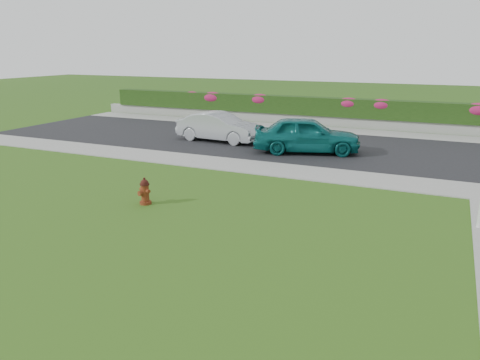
% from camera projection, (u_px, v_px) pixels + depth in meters
% --- Properties ---
extents(ground, '(120.00, 120.00, 0.00)m').
position_uv_depth(ground, '(168.00, 270.00, 10.01)').
color(ground, black).
rests_on(ground, ground).
extents(street_far, '(26.00, 8.00, 0.04)m').
position_uv_depth(street_far, '(233.00, 139.00, 24.27)').
color(street_far, black).
rests_on(street_far, ground).
extents(sidewalk_far, '(24.00, 2.00, 0.04)m').
position_uv_depth(sidewalk_far, '(164.00, 157.00, 20.27)').
color(sidewalk_far, gray).
rests_on(sidewalk_far, ground).
extents(sidewalk_beyond, '(34.00, 2.00, 0.04)m').
position_uv_depth(sidewalk_beyond, '(332.00, 130.00, 27.08)').
color(sidewalk_beyond, gray).
rests_on(sidewalk_beyond, ground).
extents(retaining_wall, '(34.00, 0.40, 0.60)m').
position_uv_depth(retaining_wall, '(338.00, 122.00, 28.32)').
color(retaining_wall, gray).
rests_on(retaining_wall, ground).
extents(hedge, '(32.00, 0.90, 1.10)m').
position_uv_depth(hedge, '(339.00, 107.00, 28.18)').
color(hedge, black).
rests_on(hedge, retaining_wall).
extents(fire_hydrant, '(0.43, 0.41, 0.83)m').
position_uv_depth(fire_hydrant, '(145.00, 192.00, 14.13)').
color(fire_hydrant, '#55170D').
rests_on(fire_hydrant, ground).
extents(sedan_teal, '(5.09, 3.27, 1.61)m').
position_uv_depth(sedan_teal, '(307.00, 135.00, 20.95)').
color(sedan_teal, '#0C5D5B').
rests_on(sedan_teal, street_far).
extents(sedan_silver, '(4.48, 1.86, 1.44)m').
position_uv_depth(sedan_silver, '(219.00, 127.00, 23.57)').
color(sedan_silver, '#AAADB1').
rests_on(sedan_silver, street_far).
extents(flower_clump_a, '(1.09, 0.70, 0.55)m').
position_uv_depth(flower_clump_a, '(192.00, 95.00, 32.00)').
color(flower_clump_a, '#B91F5C').
rests_on(flower_clump_a, hedge).
extents(flower_clump_b, '(1.46, 0.94, 0.73)m').
position_uv_depth(flower_clump_b, '(213.00, 97.00, 31.39)').
color(flower_clump_b, '#B91F5C').
rests_on(flower_clump_b, hedge).
extents(flower_clump_c, '(1.40, 0.90, 0.70)m').
position_uv_depth(flower_clump_c, '(260.00, 99.00, 30.04)').
color(flower_clump_c, '#B91F5C').
rests_on(flower_clump_c, hedge).
extents(flower_clump_d, '(1.34, 0.86, 0.67)m').
position_uv_depth(flower_clump_d, '(349.00, 103.00, 27.79)').
color(flower_clump_d, '#B91F5C').
rests_on(flower_clump_d, hedge).
extents(flower_clump_e, '(1.35, 0.87, 0.68)m').
position_uv_depth(flower_clump_e, '(382.00, 105.00, 27.04)').
color(flower_clump_e, '#B91F5C').
rests_on(flower_clump_e, hedge).
extents(flower_clump_f, '(1.49, 0.96, 0.74)m').
position_uv_depth(flower_clump_f, '(479.00, 110.00, 25.04)').
color(flower_clump_f, '#B91F5C').
rests_on(flower_clump_f, hedge).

